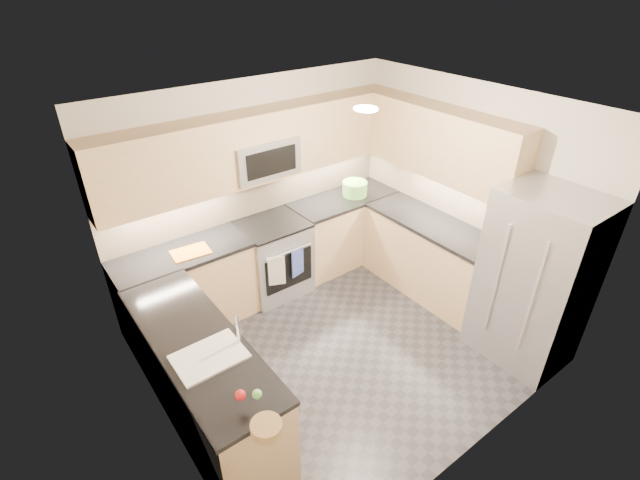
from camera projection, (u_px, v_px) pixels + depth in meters
The scene contains 36 objects.
floor at pixel (340, 346), 4.93m from camera, with size 3.60×3.20×0.00m, color #25242A.
ceiling at pixel (347, 112), 3.65m from camera, with size 3.60×3.20×0.02m, color beige.
wall_back at pixel (256, 189), 5.39m from camera, with size 3.60×0.02×2.50m, color #BCB2A4.
wall_front at pixel (490, 344), 3.19m from camera, with size 3.60×0.02×2.50m, color #BCB2A4.
wall_left at pixel (151, 325), 3.36m from camera, with size 0.02×3.20×2.50m, color #BCB2A4.
wall_right at pixel (466, 196), 5.22m from camera, with size 0.02×3.20×2.50m, color #BCB2A4.
base_cab_back_left at pixel (187, 290), 5.03m from camera, with size 1.42×0.60×0.90m, color tan.
base_cab_back_right at pixel (343, 230), 6.15m from camera, with size 1.42×0.60×0.90m, color tan.
base_cab_right at pixel (429, 258), 5.58m from camera, with size 0.60×1.70×0.90m, color tan.
base_cab_peninsula at pixel (204, 382), 3.93m from camera, with size 0.60×2.00×0.90m, color tan.
countertop_back_left at pixel (181, 254), 4.79m from camera, with size 1.42×0.63×0.04m, color black.
countertop_back_right at pixel (343, 198), 5.91m from camera, with size 1.42×0.63×0.04m, color black.
countertop_right at pixel (434, 224), 5.33m from camera, with size 0.63×1.70×0.04m, color black.
countertop_peninsula at pixel (196, 341), 3.69m from camera, with size 0.63×2.00×0.04m, color black.
upper_cab_back at pixel (260, 145), 4.97m from camera, with size 3.60×0.35×0.75m, color tan.
upper_cab_right at pixel (444, 143), 5.02m from camera, with size 0.35×1.95×0.75m, color tan.
backsplash_back at pixel (256, 193), 5.41m from camera, with size 3.60×0.01×0.51m, color tan.
backsplash_right at pixel (434, 187), 5.55m from camera, with size 0.01×2.30×0.51m, color tan.
gas_range at pixel (274, 258), 5.57m from camera, with size 0.76×0.65×0.91m, color #ABADB3.
range_cooktop at pixel (272, 224), 5.34m from camera, with size 0.76×0.65×0.03m, color black.
oven_door_glass at pixel (289, 271), 5.35m from camera, with size 0.62×0.02×0.45m, color black.
oven_handle at pixel (289, 252), 5.20m from camera, with size 0.02×0.02×0.60m, color #B2B5BA.
microwave at pixel (262, 157), 5.02m from camera, with size 0.76×0.40×0.40m, color #94989B.
microwave_door at pixel (272, 162), 4.88m from camera, with size 0.60×0.01×0.28m, color black.
refrigerator at pixel (535, 280), 4.43m from camera, with size 0.70×0.90×1.80m, color #9D9EA4.
fridge_handle_left at pixel (532, 300), 4.09m from camera, with size 0.02×0.02×1.20m, color #B2B5BA.
fridge_handle_right at pixel (497, 281), 4.34m from camera, with size 0.02×0.02×1.20m, color #B2B5BA.
sink_basin at pixel (210, 363), 3.54m from camera, with size 0.52×0.38×0.16m, color white.
faucet at pixel (238, 330), 3.57m from camera, with size 0.03×0.03×0.28m, color silver.
utensil_bowl at pixel (355, 188), 5.91m from camera, with size 0.32×0.32×0.18m, color #66B04B.
cutting_board at pixel (191, 252), 4.77m from camera, with size 0.38×0.27×0.01m, color #C56C12.
fruit_basket at pixel (266, 428), 2.93m from camera, with size 0.21×0.21×0.07m, color #A4804C.
fruit_apple at pixel (240, 395), 3.06m from camera, with size 0.08×0.08×0.08m, color #B61418.
fruit_pear at pixel (257, 394), 3.06m from camera, with size 0.07×0.07×0.07m, color #62C152.
dish_towel_check at pixel (276, 271), 5.17m from camera, with size 0.20×0.02×0.37m, color white.
dish_towel_blue at pixel (298, 262), 5.32m from camera, with size 0.18×0.02×0.35m, color #38489A.
Camera 1 is at (-2.36, -2.79, 3.51)m, focal length 26.00 mm.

